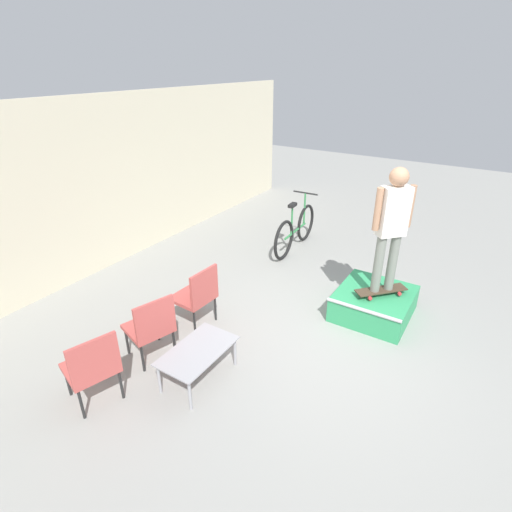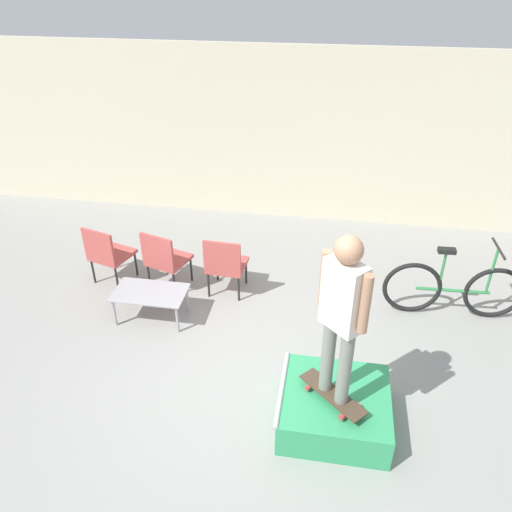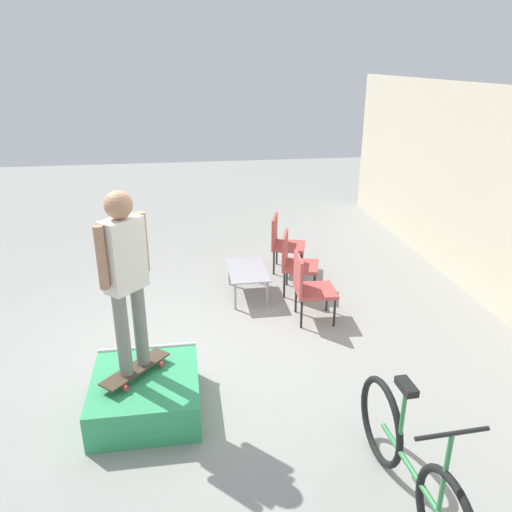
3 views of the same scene
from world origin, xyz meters
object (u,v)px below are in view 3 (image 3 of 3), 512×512
skateboard_on_ramp (136,369)px  bicycle (410,464)px  coffee_table (247,272)px  patio_chair_center (294,260)px  patio_chair_left (283,241)px  skate_ramp_box (146,394)px  person_skater (125,269)px  patio_chair_right (309,285)px

skateboard_on_ramp → bicycle: size_ratio=0.38×
coffee_table → patio_chair_center: (-0.03, 0.71, 0.14)m
skateboard_on_ramp → patio_chair_left: size_ratio=0.75×
skateboard_on_ramp → patio_chair_left: (-3.31, 2.14, 0.05)m
skate_ramp_box → coffee_table: size_ratio=1.19×
person_skater → patio_chair_center: size_ratio=1.92×
skate_ramp_box → patio_chair_center: patio_chair_center is taller
patio_chair_right → bicycle: size_ratio=0.51×
coffee_table → patio_chair_left: size_ratio=1.02×
coffee_table → patio_chair_right: 1.12m
skateboard_on_ramp → patio_chair_left: patio_chair_left is taller
patio_chair_left → patio_chair_center: size_ratio=1.00×
patio_chair_center → bicycle: (3.96, 0.03, -0.11)m
coffee_table → skateboard_on_ramp: bearing=-30.6°
skate_ramp_box → patio_chair_right: patio_chair_right is taller
skate_ramp_box → patio_chair_right: bearing=127.9°
skate_ramp_box → patio_chair_left: 3.94m
skate_ramp_box → bicycle: (1.48, 2.09, 0.21)m
patio_chair_left → patio_chair_right: size_ratio=1.00×
patio_chair_left → bicycle: (4.83, 0.03, -0.11)m
coffee_table → patio_chair_right: bearing=39.7°
bicycle → person_skater: bearing=-127.6°
skate_ramp_box → patio_chair_center: bearing=140.3°
patio_chair_left → skate_ramp_box: bearing=165.3°
patio_chair_left → bicycle: size_ratio=0.51×
skateboard_on_ramp → patio_chair_right: size_ratio=0.75×
person_skater → coffee_table: person_skater is taller
person_skater → patio_chair_right: (-1.56, 2.14, -1.02)m
skate_ramp_box → person_skater: 1.35m
person_skater → skate_ramp_box: bearing=108.8°
patio_chair_center → person_skater: bearing=155.7°
person_skater → patio_chair_right: bearing=169.1°
skateboard_on_ramp → coffee_table: skateboard_on_ramp is taller
person_skater → patio_chair_center: person_skater is taller
patio_chair_left → bicycle: bicycle is taller
patio_chair_center → patio_chair_right: (0.88, -0.00, 0.00)m
skate_ramp_box → patio_chair_left: (-3.35, 2.06, 0.32)m
skate_ramp_box → bicycle: 2.57m
skate_ramp_box → skateboard_on_ramp: (-0.04, -0.08, 0.28)m
skateboard_on_ramp → skate_ramp_box: bearing=108.4°
person_skater → coffee_table: (-2.42, 1.43, -1.16)m
skateboard_on_ramp → person_skater: (0.00, 0.00, 1.07)m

